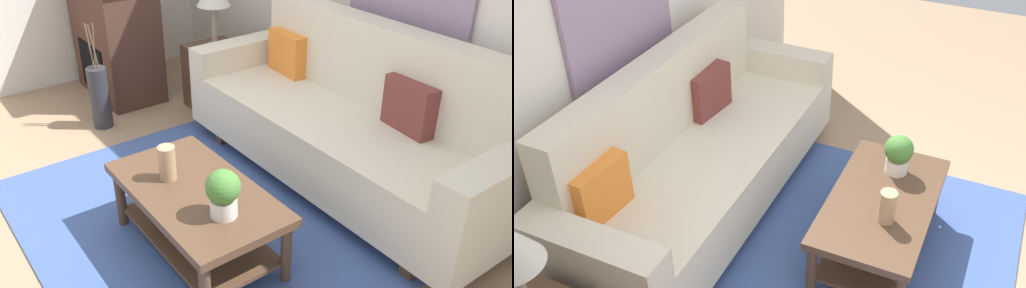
# 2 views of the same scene
# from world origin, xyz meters

# --- Properties ---
(ground_plane) EXTENTS (9.42, 9.42, 0.00)m
(ground_plane) POSITION_xyz_m (0.00, 0.00, 0.00)
(ground_plane) COLOR #9E7F60
(area_rug) EXTENTS (2.43, 2.10, 0.01)m
(area_rug) POSITION_xyz_m (0.00, 0.50, 0.01)
(area_rug) COLOR #3D5693
(area_rug) RESTS_ON ground_plane
(couch) EXTENTS (2.47, 0.84, 1.08)m
(couch) POSITION_xyz_m (0.17, 1.50, 0.43)
(couch) COLOR beige
(couch) RESTS_ON ground_plane
(throw_pillow_orange) EXTENTS (0.37, 0.14, 0.32)m
(throw_pillow_orange) POSITION_xyz_m (-0.62, 1.63, 0.68)
(throw_pillow_orange) COLOR orange
(throw_pillow_orange) RESTS_ON couch
(throw_pillow_maroon) EXTENTS (0.37, 0.16, 0.32)m
(throw_pillow_maroon) POSITION_xyz_m (0.57, 1.63, 0.68)
(throw_pillow_maroon) COLOR brown
(throw_pillow_maroon) RESTS_ON couch
(coffee_table) EXTENTS (1.10, 0.60, 0.43)m
(coffee_table) POSITION_xyz_m (0.25, 0.29, 0.31)
(coffee_table) COLOR #513826
(coffee_table) RESTS_ON ground_plane
(tabletop_vase) EXTENTS (0.10, 0.10, 0.20)m
(tabletop_vase) POSITION_xyz_m (0.06, 0.22, 0.53)
(tabletop_vase) COLOR tan
(tabletop_vase) RESTS_ON coffee_table
(potted_plant_tabletop) EXTENTS (0.18, 0.18, 0.26)m
(potted_plant_tabletop) POSITION_xyz_m (0.54, 0.28, 0.57)
(potted_plant_tabletop) COLOR white
(potted_plant_tabletop) RESTS_ON coffee_table
(side_table) EXTENTS (0.44, 0.44, 0.56)m
(side_table) POSITION_xyz_m (-1.36, 1.44, 0.28)
(side_table) COLOR #513826
(side_table) RESTS_ON ground_plane
(fireplace) EXTENTS (1.02, 0.58, 1.16)m
(fireplace) POSITION_xyz_m (-2.16, 0.88, 0.59)
(fireplace) COLOR #472D23
(fireplace) RESTS_ON ground_plane
(floor_vase) EXTENTS (0.16, 0.16, 0.51)m
(floor_vase) POSITION_xyz_m (-1.60, 0.46, 0.26)
(floor_vase) COLOR #2D2D33
(floor_vase) RESTS_ON ground_plane
(floor_vase_branch_a) EXTENTS (0.02, 0.05, 0.36)m
(floor_vase_branch_a) POSITION_xyz_m (-1.58, 0.46, 0.69)
(floor_vase_branch_a) COLOR brown
(floor_vase_branch_a) RESTS_ON floor_vase
(floor_vase_branch_b) EXTENTS (0.03, 0.04, 0.36)m
(floor_vase_branch_b) POSITION_xyz_m (-1.61, 0.48, 0.69)
(floor_vase_branch_b) COLOR brown
(floor_vase_branch_b) RESTS_ON floor_vase
(floor_vase_branch_c) EXTENTS (0.05, 0.02, 0.36)m
(floor_vase_branch_c) POSITION_xyz_m (-1.61, 0.45, 0.69)
(floor_vase_branch_c) COLOR brown
(floor_vase_branch_c) RESTS_ON floor_vase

